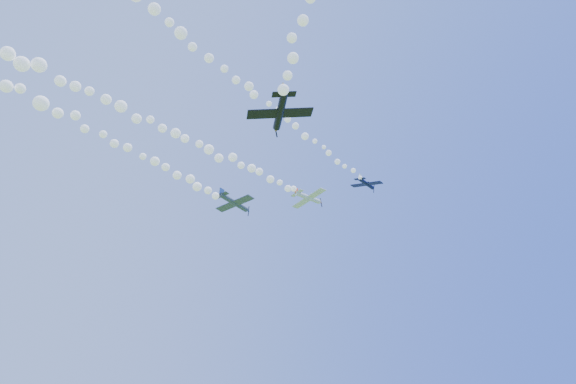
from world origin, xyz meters
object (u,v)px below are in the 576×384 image
plane_black (280,112)px  plane_navy (367,184)px  plane_white (309,198)px  plane_grey (235,203)px

plane_black → plane_navy: bearing=-32.4°
plane_navy → plane_black: 46.34m
plane_white → plane_navy: bearing=-36.7°
plane_white → plane_black: bearing=-141.1°
plane_black → plane_white: bearing=-16.8°
plane_navy → plane_grey: bearing=158.7°
plane_white → plane_black: 40.65m
plane_navy → plane_grey: 31.91m
plane_grey → plane_black: plane_grey is taller
plane_grey → plane_navy: bearing=-20.4°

